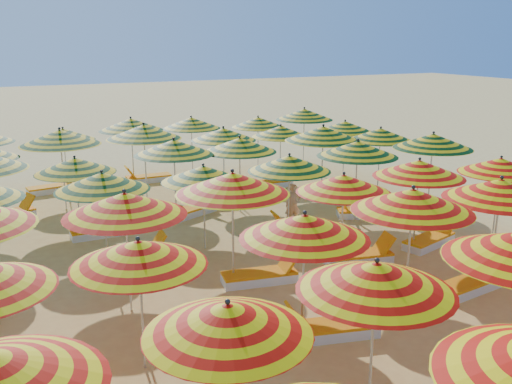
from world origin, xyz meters
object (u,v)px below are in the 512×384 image
Objects in this scene: umbrella_23 at (501,166)px; umbrella_29 at (433,141)px; umbrella_7 at (228,319)px; umbrella_43 at (63,134)px; umbrella_27 at (289,163)px; beachgoer_a at (293,205)px; umbrella_40 at (281,131)px; umbrella_8 at (376,277)px; umbrella_31 at (75,165)px; umbrella_19 at (125,204)px; umbrella_38 at (144,132)px; umbrella_21 at (344,184)px; lounger_19 at (271,183)px; lounger_13 at (133,256)px; lounger_16 at (100,231)px; lounger_18 at (7,215)px; lounger_11 at (430,240)px; lounger_21 at (147,178)px; umbrella_46 at (258,122)px; umbrella_34 at (323,134)px; lounger_6 at (330,329)px; umbrella_26 at (203,174)px; umbrella_25 at (102,181)px; lounger_20 at (53,188)px; umbrella_47 at (304,114)px; umbrella_32 at (174,147)px; lounger_15 at (363,212)px; umbrella_33 at (240,145)px; umbrella_16 at (501,190)px; umbrella_13 at (139,253)px; lounger_17 at (193,210)px; umbrella_45 at (191,123)px; umbrella_22 at (419,169)px; umbrella_44 at (131,124)px; umbrella_15 at (413,200)px; umbrella_28 at (358,149)px; umbrella_41 at (345,127)px; umbrella_35 at (381,134)px; lounger_7 at (472,284)px; umbrella_37 at (60,137)px; umbrella_39 at (223,134)px; umbrella_14 at (305,227)px.

umbrella_29 is at bearing 87.97° from umbrella_23.
umbrella_7 is at bearing -143.36° from umbrella_29.
umbrella_43 is at bearing 142.55° from umbrella_29.
umbrella_27 is 1.74m from beachgoer_a.
umbrella_23 reaches higher than umbrella_40.
umbrella_31 is at bearing 105.24° from umbrella_8.
umbrella_19 is 8.46m from umbrella_38.
umbrella_21 is 1.67× the size of lounger_19.
lounger_13 is 2.34m from lounger_16.
umbrella_31 is 1.40× the size of lounger_18.
lounger_13 is (-7.53, 2.30, 0.00)m from lounger_11.
umbrella_46 is at bearing 178.09° from lounger_21.
umbrella_21 is 0.99× the size of umbrella_34.
umbrella_23 is at bearing -11.68° from lounger_13.
lounger_18 is (-1.79, 2.56, -1.91)m from umbrella_31.
lounger_6 is (-4.63, -7.78, -2.22)m from umbrella_34.
umbrella_43 is (-2.45, 7.74, 0.04)m from umbrella_26.
lounger_20 is (-0.39, 7.76, -1.96)m from umbrella_25.
umbrella_47 is 4.32m from lounger_19.
lounger_15 is (5.33, -2.38, -2.09)m from umbrella_32.
umbrella_34 is 9.25m from umbrella_43.
umbrella_8 is at bearing -118.14° from umbrella_34.
lounger_16 is (0.13, 9.71, -1.88)m from umbrella_7.
umbrella_33 is at bearing -4.07° from umbrella_32.
lounger_6 is 1.00× the size of lounger_15.
umbrella_16 reaches higher than beachgoer_a.
lounger_15 is 1.05× the size of lounger_19.
umbrella_13 is 8.90m from lounger_17.
umbrella_8 is 15.61m from umbrella_45.
umbrella_22 is 0.93× the size of umbrella_26.
umbrella_7 is 15.62m from umbrella_44.
umbrella_33 is 0.97× the size of umbrella_44.
umbrella_16 is at bearing -90.50° from umbrella_22.
umbrella_15 is at bearing -155.88° from lounger_11.
umbrella_28 is at bearing -45.49° from umbrella_38.
umbrella_21 is at bearing -43.03° from umbrella_31.
umbrella_47 is at bearing 26.59° from umbrella_31.
umbrella_33 reaches higher than lounger_6.
umbrella_38 is 1.13× the size of umbrella_41.
lounger_6 is 1.05× the size of lounger_16.
lounger_21 is (-7.03, 5.25, -2.00)m from umbrella_35.
umbrella_32 is 1.53× the size of lounger_7.
umbrella_37 is 1.26× the size of umbrella_39.
umbrella_29 is 11.76m from umbrella_37.
umbrella_14 is at bearing -65.26° from lounger_13.
lounger_7 is at bearing -88.96° from lounger_17.
lounger_20 is at bearing 146.45° from umbrella_34.
lounger_19 is (-0.41, 4.81, -2.10)m from umbrella_28.
lounger_19 is (7.16, 7.73, -2.12)m from umbrella_19.
umbrella_28 reaches higher than umbrella_8.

